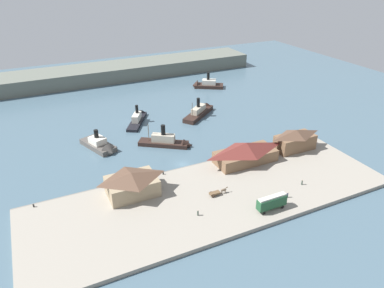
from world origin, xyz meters
TOP-DOWN VIEW (x-y plane):
  - ground_plane at (0.00, 0.00)m, footprint 320.00×320.00m
  - quay_promenade at (0.00, -22.00)m, footprint 110.00×36.00m
  - seawall_edge at (0.00, -3.60)m, footprint 110.00×0.80m
  - ferry_shed_west_terminal at (-21.49, -10.98)m, footprint 14.82×10.88m
  - ferry_shed_central_terminal at (19.37, -9.33)m, footprint 21.63×9.82m
  - ferry_shed_east_terminal at (40.62, -9.41)m, footprint 14.82×7.37m
  - street_tram at (11.22, -35.12)m, footprint 8.94×2.40m
  - horse_cart at (1.15, -22.49)m, footprint 6.04×1.61m
  - pedestrian_near_cart at (-8.52, -28.71)m, footprint 0.44×0.44m
  - pedestrian_standing_center at (27.40, -29.12)m, footprint 0.43×0.43m
  - pedestrian_by_tram at (18.96, -32.57)m, footprint 0.44×0.44m
  - mooring_post_center_east at (-9.32, -4.88)m, footprint 0.44×0.44m
  - mooring_post_center_west at (-48.80, -5.29)m, footprint 0.44×0.44m
  - ferry_approaching_east at (0.88, 15.16)m, footprint 19.69×15.62m
  - ferry_moored_east at (45.81, 71.62)m, footprint 17.85×14.25m
  - ferry_moored_west at (-2.11, 43.42)m, footprint 14.89×20.93m
  - ferry_approaching_west at (-23.13, 23.34)m, footprint 11.73×18.35m
  - ferry_near_quay at (26.06, 38.06)m, footprint 21.15×17.91m
  - far_headland at (0.00, 110.00)m, footprint 180.00×24.00m

SIDE VIEW (x-z plane):
  - ground_plane at x=0.00m, z-range 0.00..0.00m
  - seawall_edge at x=0.00m, z-range 0.00..1.00m
  - quay_promenade at x=0.00m, z-range 0.00..1.20m
  - ferry_moored_west at x=-2.11m, z-range -3.28..5.83m
  - ferry_approaching_west at x=-23.13m, z-range -3.12..6.00m
  - ferry_near_quay at x=26.06m, z-range -3.49..6.54m
  - ferry_moored_east at x=45.81m, z-range -3.83..6.89m
  - ferry_approaching_east at x=0.88m, z-range -3.36..6.52m
  - mooring_post_center_east at x=-9.32m, z-range 1.20..2.10m
  - mooring_post_center_west at x=-48.80m, z-range 1.20..2.10m
  - pedestrian_standing_center at x=27.40m, z-range 1.12..2.88m
  - pedestrian_near_cart at x=-8.52m, z-range 1.12..2.88m
  - pedestrian_by_tram at x=18.96m, z-range 1.12..2.90m
  - horse_cart at x=1.15m, z-range 1.18..3.05m
  - street_tram at x=11.22m, z-range 1.56..5.93m
  - far_headland at x=0.00m, z-range 0.00..8.00m
  - ferry_shed_west_terminal at x=-21.49m, z-range 1.25..8.44m
  - ferry_shed_central_terminal at x=19.37m, z-range 1.26..8.56m
  - ferry_shed_east_terminal at x=40.62m, z-range 1.26..9.10m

